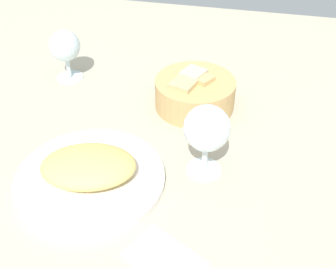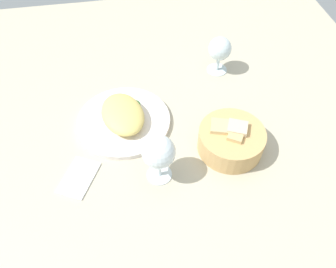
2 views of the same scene
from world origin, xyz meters
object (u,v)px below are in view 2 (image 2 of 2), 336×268
object	(u,v)px
plate	(124,121)
folded_napkin	(79,177)
wine_glass_near	(159,153)
wine_glass_far	(220,50)
bread_basket	(231,139)

from	to	relation	value
plate	folded_napkin	bearing A→B (deg)	-37.84
wine_glass_near	wine_glass_far	xyz separation A→B (cm)	(-36.10, 24.48, -1.29)
plate	bread_basket	bearing A→B (deg)	62.99
wine_glass_near	wine_glass_far	size ratio (longest dim) A/B	1.14
folded_napkin	wine_glass_far	bearing A→B (deg)	-25.23
wine_glass_near	plate	bearing A→B (deg)	-159.23
plate	folded_napkin	world-z (taller)	plate
bread_basket	wine_glass_near	bearing A→B (deg)	-74.91
bread_basket	folded_napkin	world-z (taller)	bread_basket
plate	wine_glass_near	world-z (taller)	wine_glass_near
bread_basket	wine_glass_far	size ratio (longest dim) A/B	1.42
bread_basket	wine_glass_near	distance (cm)	20.82
plate	folded_napkin	xyz separation A→B (cm)	(16.19, -12.57, -0.30)
bread_basket	wine_glass_far	bearing A→B (deg)	170.56
wine_glass_near	bread_basket	bearing A→B (deg)	105.09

